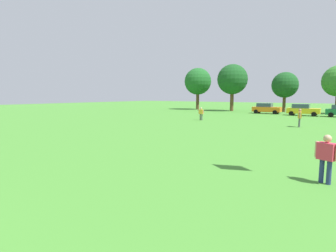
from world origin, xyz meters
TOP-DOWN VIEW (x-y plane):
  - ground_plane at (0.00, 30.00)m, footprint 160.00×160.00m
  - adult_bystander at (7.27, 11.33)m, footprint 0.74×0.51m
  - bystander_near_trees at (-6.82, 29.49)m, footprint 0.72×0.30m
  - bystander_midfield at (3.96, 28.51)m, footprint 0.40×0.80m
  - parked_car_orange_0 at (-3.39, 45.55)m, footprint 4.30×2.02m
  - parked_car_yellow_1 at (2.11, 44.13)m, footprint 4.30×2.02m
  - tree_far_left at (-18.40, 50.31)m, footprint 5.44×5.44m
  - tree_left at (-10.57, 49.11)m, footprint 5.54×5.54m
  - tree_center_left at (-1.91, 51.60)m, footprint 4.47×4.47m

SIDE VIEW (x-z plane):
  - ground_plane at x=0.00m, z-range 0.00..0.00m
  - parked_car_orange_0 at x=-3.39m, z-range 0.02..1.70m
  - parked_car_yellow_1 at x=2.11m, z-range 0.02..1.70m
  - bystander_near_trees at x=-6.82m, z-range 0.14..1.67m
  - adult_bystander at x=7.27m, z-range 0.16..1.84m
  - bystander_midfield at x=3.96m, z-range 0.16..1.87m
  - tree_center_left at x=-1.91m, z-range 1.22..8.19m
  - tree_far_left at x=-18.40m, z-range 1.48..9.96m
  - tree_left at x=-10.57m, z-range 1.51..10.15m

